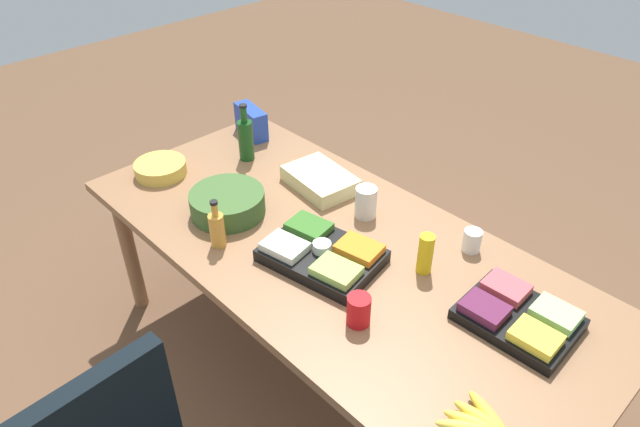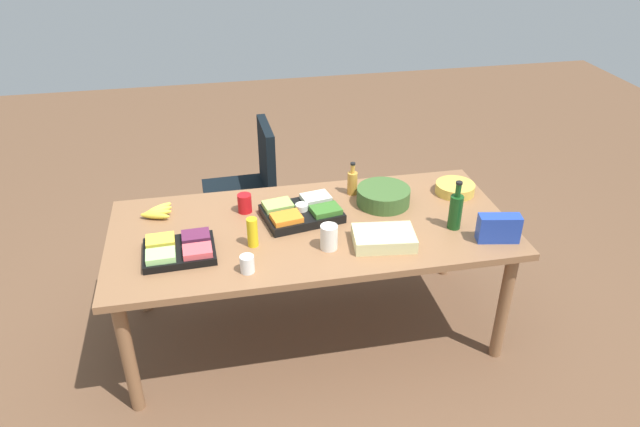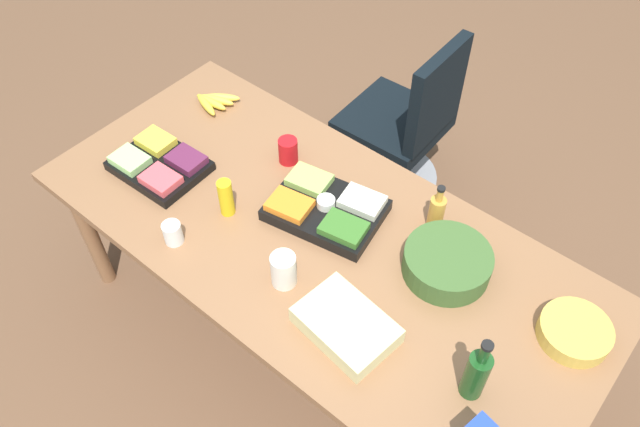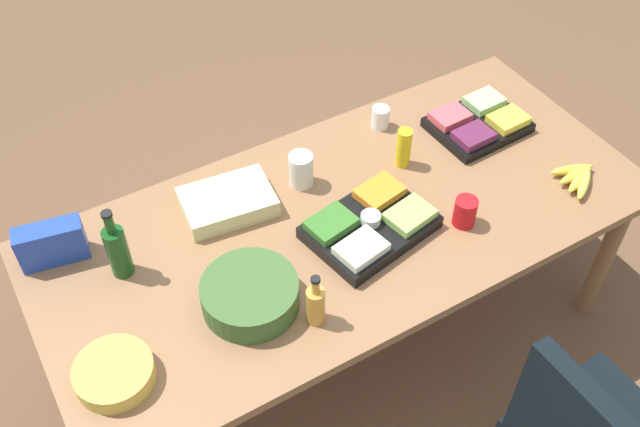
{
  "view_description": "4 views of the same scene",
  "coord_description": "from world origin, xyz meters",
  "px_view_note": "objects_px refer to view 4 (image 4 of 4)",
  "views": [
    {
      "loc": [
        -1.22,
        1.25,
        2.16
      ],
      "look_at": [
        0.12,
        -0.04,
        0.82
      ],
      "focal_mm": 32.18,
      "sensor_mm": 36.0,
      "label": 1
    },
    {
      "loc": [
        -0.5,
        -2.76,
        2.47
      ],
      "look_at": [
        0.04,
        -0.04,
        0.85
      ],
      "focal_mm": 33.44,
      "sensor_mm": 36.0,
      "label": 2
    },
    {
      "loc": [
        0.96,
        -1.13,
        2.59
      ],
      "look_at": [
        -0.0,
        0.02,
        0.85
      ],
      "focal_mm": 35.36,
      "sensor_mm": 36.0,
      "label": 3
    },
    {
      "loc": [
        0.98,
        1.48,
        2.65
      ],
      "look_at": [
        0.11,
        0.01,
        0.84
      ],
      "focal_mm": 40.97,
      "sensor_mm": 36.0,
      "label": 4
    }
  ],
  "objects_px": {
    "chip_bowl": "(114,373)",
    "banana_bunch": "(578,177)",
    "mustard_bottle": "(404,148)",
    "dressing_bottle": "(316,304)",
    "mayo_jar": "(301,170)",
    "conference_table": "(345,231)",
    "paper_cup": "(380,117)",
    "salad_bowl": "(250,295)",
    "chip_bag_blue": "(51,244)",
    "sheet_cake": "(228,202)",
    "red_solo_cup": "(465,212)",
    "wine_bottle": "(117,250)",
    "veggie_tray": "(370,225)",
    "fruit_platter": "(478,123)"
  },
  "relations": [
    {
      "from": "sheet_cake",
      "to": "banana_bunch",
      "type": "xyz_separation_m",
      "value": [
        -1.18,
        0.53,
        -0.01
      ]
    },
    {
      "from": "conference_table",
      "to": "wine_bottle",
      "type": "bearing_deg",
      "value": -12.42
    },
    {
      "from": "chip_bowl",
      "to": "banana_bunch",
      "type": "distance_m",
      "value": 1.77
    },
    {
      "from": "chip_bag_blue",
      "to": "red_solo_cup",
      "type": "distance_m",
      "value": 1.4
    },
    {
      "from": "red_solo_cup",
      "to": "sheet_cake",
      "type": "height_order",
      "value": "red_solo_cup"
    },
    {
      "from": "red_solo_cup",
      "to": "sheet_cake",
      "type": "xyz_separation_m",
      "value": [
        0.68,
        -0.48,
        -0.02
      ]
    },
    {
      "from": "sheet_cake",
      "to": "wine_bottle",
      "type": "relative_size",
      "value": 1.13
    },
    {
      "from": "dressing_bottle",
      "to": "banana_bunch",
      "type": "xyz_separation_m",
      "value": [
        -1.15,
        -0.04,
        -0.05
      ]
    },
    {
      "from": "banana_bunch",
      "to": "mayo_jar",
      "type": "bearing_deg",
      "value": -30.01
    },
    {
      "from": "mustard_bottle",
      "to": "dressing_bottle",
      "type": "bearing_deg",
      "value": 35.07
    },
    {
      "from": "salad_bowl",
      "to": "red_solo_cup",
      "type": "xyz_separation_m",
      "value": [
        -0.81,
        0.06,
        0.01
      ]
    },
    {
      "from": "salad_bowl",
      "to": "red_solo_cup",
      "type": "distance_m",
      "value": 0.81
    },
    {
      "from": "sheet_cake",
      "to": "fruit_platter",
      "type": "bearing_deg",
      "value": 174.32
    },
    {
      "from": "salad_bowl",
      "to": "chip_bag_blue",
      "type": "distance_m",
      "value": 0.7
    },
    {
      "from": "mustard_bottle",
      "to": "conference_table",
      "type": "bearing_deg",
      "value": 21.37
    },
    {
      "from": "salad_bowl",
      "to": "conference_table",
      "type": "bearing_deg",
      "value": -160.04
    },
    {
      "from": "sheet_cake",
      "to": "wine_bottle",
      "type": "height_order",
      "value": "wine_bottle"
    },
    {
      "from": "dressing_bottle",
      "to": "wine_bottle",
      "type": "distance_m",
      "value": 0.67
    },
    {
      "from": "chip_bowl",
      "to": "wine_bottle",
      "type": "relative_size",
      "value": 0.83
    },
    {
      "from": "fruit_platter",
      "to": "paper_cup",
      "type": "xyz_separation_m",
      "value": [
        0.33,
        -0.21,
        0.01
      ]
    },
    {
      "from": "dressing_bottle",
      "to": "sheet_cake",
      "type": "distance_m",
      "value": 0.58
    },
    {
      "from": "fruit_platter",
      "to": "paper_cup",
      "type": "relative_size",
      "value": 4.13
    },
    {
      "from": "mayo_jar",
      "to": "veggie_tray",
      "type": "relative_size",
      "value": 0.29
    },
    {
      "from": "salad_bowl",
      "to": "paper_cup",
      "type": "bearing_deg",
      "value": -148.1
    },
    {
      "from": "mayo_jar",
      "to": "chip_bowl",
      "type": "bearing_deg",
      "value": 26.77
    },
    {
      "from": "mustard_bottle",
      "to": "wine_bottle",
      "type": "height_order",
      "value": "wine_bottle"
    },
    {
      "from": "fruit_platter",
      "to": "sheet_cake",
      "type": "height_order",
      "value": "fruit_platter"
    },
    {
      "from": "mayo_jar",
      "to": "red_solo_cup",
      "type": "distance_m",
      "value": 0.61
    },
    {
      "from": "conference_table",
      "to": "dressing_bottle",
      "type": "relative_size",
      "value": 10.69
    },
    {
      "from": "red_solo_cup",
      "to": "sheet_cake",
      "type": "bearing_deg",
      "value": -35.13
    },
    {
      "from": "mayo_jar",
      "to": "mustard_bottle",
      "type": "height_order",
      "value": "mustard_bottle"
    },
    {
      "from": "salad_bowl",
      "to": "sheet_cake",
      "type": "height_order",
      "value": "salad_bowl"
    },
    {
      "from": "veggie_tray",
      "to": "wine_bottle",
      "type": "relative_size",
      "value": 1.66
    },
    {
      "from": "banana_bunch",
      "to": "chip_bag_blue",
      "type": "bearing_deg",
      "value": -19.1
    },
    {
      "from": "conference_table",
      "to": "chip_bag_blue",
      "type": "xyz_separation_m",
      "value": [
        0.94,
        -0.34,
        0.15
      ]
    },
    {
      "from": "conference_table",
      "to": "paper_cup",
      "type": "xyz_separation_m",
      "value": [
        -0.38,
        -0.36,
        0.12
      ]
    },
    {
      "from": "conference_table",
      "to": "mayo_jar",
      "type": "relative_size",
      "value": 16.36
    },
    {
      "from": "chip_bag_blue",
      "to": "sheet_cake",
      "type": "xyz_separation_m",
      "value": [
        -0.6,
        0.08,
        -0.04
      ]
    },
    {
      "from": "conference_table",
      "to": "red_solo_cup",
      "type": "distance_m",
      "value": 0.43
    },
    {
      "from": "conference_table",
      "to": "chip_bag_blue",
      "type": "bearing_deg",
      "value": -19.67
    },
    {
      "from": "dressing_bottle",
      "to": "chip_bowl",
      "type": "distance_m",
      "value": 0.63
    },
    {
      "from": "salad_bowl",
      "to": "chip_bowl",
      "type": "bearing_deg",
      "value": 5.1
    },
    {
      "from": "sheet_cake",
      "to": "chip_bowl",
      "type": "bearing_deg",
      "value": 38.14
    },
    {
      "from": "veggie_tray",
      "to": "red_solo_cup",
      "type": "relative_size",
      "value": 4.25
    },
    {
      "from": "mayo_jar",
      "to": "salad_bowl",
      "type": "bearing_deg",
      "value": 44.23
    },
    {
      "from": "mayo_jar",
      "to": "wine_bottle",
      "type": "height_order",
      "value": "wine_bottle"
    },
    {
      "from": "fruit_platter",
      "to": "chip_bowl",
      "type": "height_order",
      "value": "fruit_platter"
    },
    {
      "from": "conference_table",
      "to": "paper_cup",
      "type": "distance_m",
      "value": 0.54
    },
    {
      "from": "veggie_tray",
      "to": "wine_bottle",
      "type": "height_order",
      "value": "wine_bottle"
    },
    {
      "from": "mustard_bottle",
      "to": "chip_bowl",
      "type": "bearing_deg",
      "value": 15.09
    }
  ]
}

